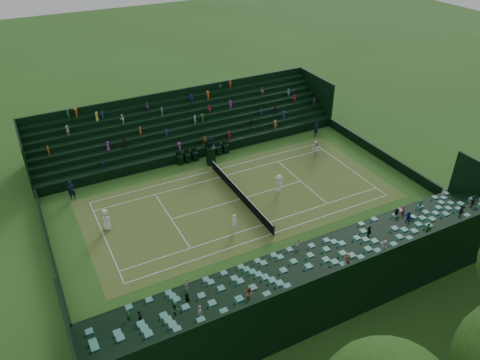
# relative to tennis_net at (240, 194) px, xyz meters

# --- Properties ---
(ground) EXTENTS (160.00, 160.00, 0.00)m
(ground) POSITION_rel_tennis_net_xyz_m (0.00, 0.00, -0.53)
(ground) COLOR #2D581B
(ground) RESTS_ON ground
(court_surface) EXTENTS (12.97, 26.77, 0.01)m
(court_surface) POSITION_rel_tennis_net_xyz_m (0.00, 0.00, -0.52)
(court_surface) COLOR #337125
(court_surface) RESTS_ON ground
(perimeter_wall_north) EXTENTS (17.17, 0.20, 1.00)m
(perimeter_wall_north) POSITION_rel_tennis_net_xyz_m (0.00, 15.88, -0.03)
(perimeter_wall_north) COLOR black
(perimeter_wall_north) RESTS_ON ground
(perimeter_wall_south) EXTENTS (17.17, 0.20, 1.00)m
(perimeter_wall_south) POSITION_rel_tennis_net_xyz_m (0.00, -15.88, -0.03)
(perimeter_wall_south) COLOR black
(perimeter_wall_south) RESTS_ON ground
(perimeter_wall_east) EXTENTS (0.20, 31.77, 1.00)m
(perimeter_wall_east) POSITION_rel_tennis_net_xyz_m (8.48, 0.00, -0.03)
(perimeter_wall_east) COLOR black
(perimeter_wall_east) RESTS_ON ground
(perimeter_wall_west) EXTENTS (0.20, 31.77, 1.00)m
(perimeter_wall_west) POSITION_rel_tennis_net_xyz_m (-8.48, 0.00, -0.03)
(perimeter_wall_west) COLOR black
(perimeter_wall_west) RESTS_ON ground
(north_grandstand) EXTENTS (6.60, 32.00, 4.90)m
(north_grandstand) POSITION_rel_tennis_net_xyz_m (12.66, 0.00, 1.02)
(north_grandstand) COLOR black
(north_grandstand) RESTS_ON ground
(south_grandstand) EXTENTS (6.60, 32.00, 4.90)m
(south_grandstand) POSITION_rel_tennis_net_xyz_m (-12.66, 0.00, 1.02)
(south_grandstand) COLOR black
(south_grandstand) RESTS_ON ground
(tennis_net) EXTENTS (11.67, 0.10, 1.06)m
(tennis_net) POSITION_rel_tennis_net_xyz_m (0.00, 0.00, 0.00)
(tennis_net) COLOR black
(tennis_net) RESTS_ON ground
(umpire_chair) EXTENTS (0.91, 0.91, 2.85)m
(umpire_chair) POSITION_rel_tennis_net_xyz_m (-6.73, 0.25, 0.69)
(umpire_chair) COLOR black
(umpire_chair) RESTS_ON ground
(courtside_chairs) EXTENTS (0.60, 5.56, 1.30)m
(courtside_chairs) POSITION_rel_tennis_net_xyz_m (-8.20, 0.06, -0.03)
(courtside_chairs) COLOR black
(courtside_chairs) RESTS_ON ground
(player_near_west) EXTENTS (1.00, 0.72, 1.88)m
(player_near_west) POSITION_rel_tennis_net_xyz_m (-1.14, -11.39, 0.41)
(player_near_west) COLOR white
(player_near_west) RESTS_ON ground
(player_near_east) EXTENTS (0.66, 0.49, 1.64)m
(player_near_east) POSITION_rel_tennis_net_xyz_m (3.79, -2.45, 0.29)
(player_near_east) COLOR white
(player_near_east) RESTS_ON ground
(player_far_west) EXTENTS (0.97, 0.81, 1.79)m
(player_far_west) POSITION_rel_tennis_net_xyz_m (-3.17, 10.19, 0.37)
(player_far_west) COLOR white
(player_far_west) RESTS_ON ground
(player_far_east) EXTENTS (1.11, 0.68, 1.66)m
(player_far_east) POSITION_rel_tennis_net_xyz_m (0.42, 3.70, 0.30)
(player_far_east) COLOR white
(player_far_east) RESTS_ON ground
(line_judge_north) EXTENTS (0.58, 0.71, 1.70)m
(line_judge_north) POSITION_rel_tennis_net_xyz_m (-7.08, 13.06, 0.32)
(line_judge_north) COLOR black
(line_judge_north) RESTS_ON ground
(line_judge_south) EXTENTS (0.60, 0.75, 1.80)m
(line_judge_south) POSITION_rel_tennis_net_xyz_m (-6.84, -13.03, 0.38)
(line_judge_south) COLOR black
(line_judge_south) RESTS_ON ground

